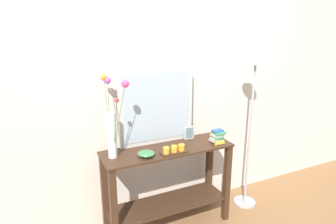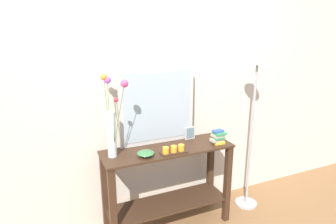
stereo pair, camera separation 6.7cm
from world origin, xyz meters
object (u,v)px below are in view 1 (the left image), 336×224
(book_stack, at_px, (218,136))
(floor_lamp, at_px, (252,106))
(mirror_leaning, at_px, (157,106))
(picture_frame_small, at_px, (189,133))
(tall_vase_left, at_px, (112,123))
(console_table, at_px, (168,179))
(decorative_bowl, at_px, (146,154))
(candle_tray, at_px, (174,150))

(book_stack, relative_size, floor_lamp, 0.09)
(mirror_leaning, distance_m, picture_frame_small, 0.44)
(picture_frame_small, xyz_separation_m, floor_lamp, (0.65, -0.14, 0.23))
(tall_vase_left, distance_m, picture_frame_small, 0.83)
(console_table, distance_m, book_stack, 0.62)
(console_table, bearing_deg, book_stack, -11.40)
(mirror_leaning, xyz_separation_m, decorative_bowl, (-0.21, -0.25, -0.33))
(tall_vase_left, xyz_separation_m, floor_lamp, (1.43, -0.05, -0.00))
(mirror_leaning, bearing_deg, candle_tray, -84.00)
(book_stack, bearing_deg, picture_frame_small, 130.62)
(console_table, bearing_deg, decorative_bowl, -159.99)
(tall_vase_left, xyz_separation_m, picture_frame_small, (0.79, 0.09, -0.23))
(mirror_leaning, bearing_deg, picture_frame_small, -7.66)
(picture_frame_small, distance_m, decorative_bowl, 0.58)
(mirror_leaning, distance_m, decorative_bowl, 0.47)
(tall_vase_left, xyz_separation_m, book_stack, (0.97, -0.12, -0.23))
(picture_frame_small, bearing_deg, book_stack, -49.38)
(mirror_leaning, bearing_deg, floor_lamp, -10.79)
(decorative_bowl, distance_m, floor_lamp, 1.22)
(candle_tray, bearing_deg, tall_vase_left, 162.58)
(floor_lamp, bearing_deg, console_table, 178.70)
(console_table, height_order, book_stack, book_stack)
(candle_tray, relative_size, book_stack, 1.74)
(candle_tray, distance_m, book_stack, 0.48)
(floor_lamp, bearing_deg, candle_tray, -173.65)
(console_table, distance_m, decorative_bowl, 0.43)
(picture_frame_small, height_order, floor_lamp, floor_lamp)
(mirror_leaning, distance_m, candle_tray, 0.44)
(decorative_bowl, bearing_deg, floor_lamp, 3.33)
(candle_tray, bearing_deg, book_stack, 3.59)
(picture_frame_small, bearing_deg, tall_vase_left, -173.38)
(console_table, relative_size, tall_vase_left, 1.76)
(console_table, relative_size, decorative_bowl, 8.28)
(tall_vase_left, bearing_deg, book_stack, -7.31)
(mirror_leaning, distance_m, book_stack, 0.64)
(candle_tray, relative_size, decorative_bowl, 1.67)
(mirror_leaning, relative_size, tall_vase_left, 1.07)
(picture_frame_small, bearing_deg, mirror_leaning, 172.34)
(book_stack, bearing_deg, mirror_leaning, 152.98)
(candle_tray, bearing_deg, picture_frame_small, 40.00)
(console_table, relative_size, floor_lamp, 0.74)
(picture_frame_small, bearing_deg, console_table, -157.54)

